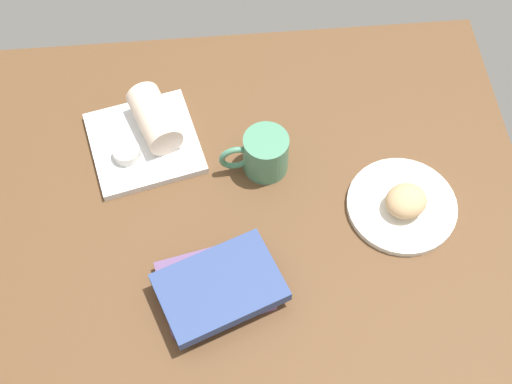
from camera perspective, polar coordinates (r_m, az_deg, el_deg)
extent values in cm
cube|color=brown|center=(137.65, -0.20, -1.24)|extent=(110.00, 90.00, 4.00)
cylinder|color=white|center=(137.69, 12.04, -1.12)|extent=(21.65, 21.65, 1.40)
ellipsoid|color=tan|center=(134.64, 12.40, -0.74)|extent=(10.55, 10.17, 5.00)
cube|color=white|center=(144.44, -9.28, 4.06)|extent=(25.94, 25.94, 1.60)
cylinder|color=silver|center=(141.25, -10.72, 3.23)|extent=(5.47, 5.47, 2.32)
cylinder|color=#C05930|center=(140.55, -10.78, 3.42)|extent=(4.49, 4.49, 0.40)
cylinder|color=beige|center=(142.33, -8.46, 6.08)|extent=(11.63, 15.72, 7.16)
cube|color=#6B4C7A|center=(126.67, -3.45, -7.81)|extent=(22.02, 18.08, 2.68)
cube|color=#33477F|center=(123.62, -3.04, -7.93)|extent=(25.32, 21.20, 2.65)
cylinder|color=#4C8C6B|center=(136.42, 0.83, 3.23)|extent=(9.09, 9.09, 9.31)
cylinder|color=olive|center=(133.08, 0.85, 4.20)|extent=(7.45, 7.45, 0.40)
torus|color=#4C8C6B|center=(135.89, -1.70, 2.86)|extent=(6.86, 1.76, 6.79)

